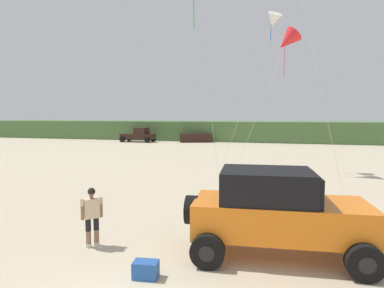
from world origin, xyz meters
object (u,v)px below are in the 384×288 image
object	(u,v)px
person_watching	(92,214)
kite_blue_swept	(273,20)
distant_sedan	(195,138)
distant_pickup	(139,135)
jeep	(277,211)
kite_pink_ribbon	(287,41)
cooler_box	(146,270)

from	to	relation	value
person_watching	kite_blue_swept	bearing A→B (deg)	73.32
distant_sedan	kite_blue_swept	bearing A→B (deg)	-82.15
distant_pickup	kite_blue_swept	distance (m)	27.71
jeep	person_watching	distance (m)	5.03
kite_blue_swept	kite_pink_ribbon	bearing A→B (deg)	-57.26
jeep	kite_blue_swept	xyz separation A→B (m)	(-0.51, 14.22, 8.71)
kite_blue_swept	kite_pink_ribbon	world-z (taller)	kite_blue_swept
person_watching	kite_pink_ribbon	xyz separation A→B (m)	(5.36, 13.53, 7.29)
person_watching	distant_sedan	xyz separation A→B (m)	(-6.08, 35.47, -0.34)
jeep	distant_sedan	world-z (taller)	jeep
person_watching	kite_pink_ribbon	world-z (taller)	kite_pink_ribbon
distant_pickup	distant_sedan	bearing A→B (deg)	12.25
kite_pink_ribbon	distant_sedan	bearing A→B (deg)	117.52
distant_sedan	jeep	bearing A→B (deg)	-91.66
person_watching	cooler_box	xyz separation A→B (m)	(2.14, -1.29, -0.75)
distant_pickup	distant_sedan	xyz separation A→B (m)	(7.62, 1.65, -0.34)
distant_sedan	person_watching	bearing A→B (deg)	-99.58
cooler_box	distant_pickup	size ratio (longest dim) A/B	0.12
person_watching	jeep	bearing A→B (deg)	7.89
distant_pickup	kite_blue_swept	xyz separation A→B (m)	(18.16, -18.90, 8.98)
kite_pink_ribbon	jeep	bearing A→B (deg)	-91.68
jeep	distant_sedan	bearing A→B (deg)	107.64
distant_pickup	distant_sedan	world-z (taller)	distant_pickup
jeep	kite_pink_ribbon	world-z (taller)	kite_pink_ribbon
distant_pickup	kite_pink_ribbon	size ratio (longest dim) A/B	0.51
distant_pickup	kite_pink_ribbon	distance (m)	28.77
distant_sedan	kite_pink_ribbon	distance (m)	25.89
jeep	kite_pink_ribbon	size ratio (longest dim) A/B	0.55
distant_sedan	kite_blue_swept	xyz separation A→B (m)	(10.54, -20.56, 9.31)
cooler_box	jeep	bearing A→B (deg)	28.06
person_watching	distant_pickup	size ratio (longest dim) A/B	0.36
jeep	kite_blue_swept	bearing A→B (deg)	92.07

